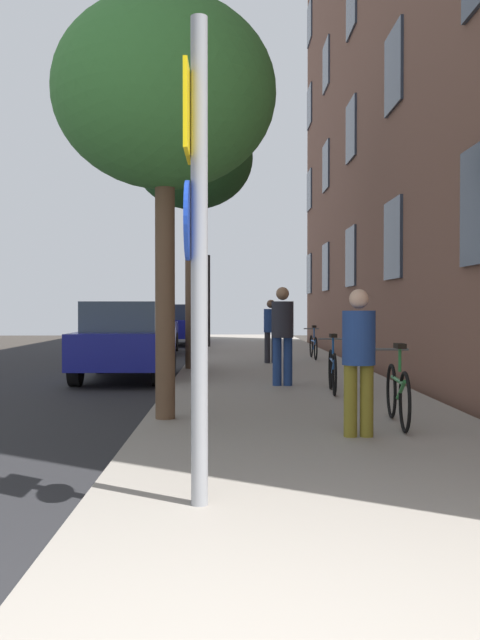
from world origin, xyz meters
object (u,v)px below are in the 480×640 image
(pedestrian_2, at_px, (271,327))
(car_1, at_px, (146,328))
(bicycle_2, at_px, (313,346))
(traffic_light, at_px, (206,284))
(pedestrian_0, at_px, (359,353))
(car_2, at_px, (175,324))
(bicycle_0, at_px, (398,393))
(sign_post, at_px, (196,234))
(pedestrian_1, at_px, (283,329))
(tree_near, at_px, (165,95))
(bicycle_1, at_px, (332,369))
(car_0, at_px, (127,340))
(tree_far, at_px, (193,161))

(pedestrian_2, height_order, car_1, pedestrian_2)
(bicycle_2, bearing_deg, pedestrian_2, -131.12)
(traffic_light, relative_size, car_1, 0.81)
(pedestrian_0, xyz_separation_m, car_1, (-4.08, 15.43, -0.19))
(pedestrian_0, height_order, car_2, pedestrian_0)
(pedestrian_0, xyz_separation_m, car_2, (-3.57, 21.00, -0.19))
(bicycle_0, distance_m, car_2, 20.69)
(bicycle_2, bearing_deg, sign_post, -100.13)
(bicycle_0, bearing_deg, pedestrian_1, 103.67)
(tree_near, bearing_deg, bicycle_1, 47.16)
(traffic_light, relative_size, tree_near, 0.62)
(sign_post, bearing_deg, bicycle_1, 73.65)
(sign_post, bearing_deg, car_0, 100.93)
(tree_far, bearing_deg, bicycle_0, -70.39)
(tree_far, bearing_deg, bicycle_2, 43.15)
(pedestrian_2, xyz_separation_m, car_1, (-3.74, 5.30, -0.19))
(bicycle_0, relative_size, car_0, 0.41)
(sign_post, xyz_separation_m, pedestrian_2, (1.29, 12.74, -1.01))
(pedestrian_1, bearing_deg, car_1, 109.25)
(traffic_light, xyz_separation_m, pedestrian_0, (2.22, -17.70, -1.33))
(tree_far, xyz_separation_m, pedestrian_0, (2.21, -8.63, -3.81))
(tree_far, distance_m, car_0, 4.43)
(sign_post, height_order, pedestrian_1, sign_post)
(traffic_light, height_order, car_2, traffic_light)
(bicycle_2, distance_m, car_1, 6.32)
(bicycle_1, xyz_separation_m, pedestrian_0, (-0.30, -3.98, 0.53))
(traffic_light, height_order, pedestrian_2, traffic_light)
(bicycle_2, bearing_deg, car_0, -135.98)
(traffic_light, distance_m, car_2, 3.87)
(traffic_light, distance_m, car_1, 3.30)
(traffic_light, relative_size, bicycle_2, 1.90)
(pedestrian_1, distance_m, car_2, 16.29)
(car_2, bearing_deg, pedestrian_1, -78.91)
(tree_far, xyz_separation_m, car_0, (-1.32, -1.37, -4.00))
(sign_post, relative_size, car_0, 0.82)
(bicycle_0, relative_size, car_2, 0.39)
(traffic_light, xyz_separation_m, tree_far, (0.01, -9.07, 2.48))
(bicycle_0, distance_m, car_1, 15.43)
(bicycle_0, height_order, pedestrian_2, pedestrian_2)
(pedestrian_2, relative_size, car_1, 0.39)
(tree_far, xyz_separation_m, car_1, (-1.86, 6.80, -4.00))
(car_2, bearing_deg, traffic_light, -67.72)
(pedestrian_0, xyz_separation_m, pedestrian_1, (-0.44, 5.01, 0.09))
(bicycle_0, relative_size, pedestrian_2, 1.09)
(sign_post, distance_m, pedestrian_0, 3.24)
(traffic_light, bearing_deg, car_1, -129.27)
(bicycle_0, distance_m, pedestrian_1, 4.45)
(sign_post, xyz_separation_m, pedestrian_1, (1.19, 7.62, -0.91))
(tree_far, bearing_deg, traffic_light, 90.05)
(bicycle_0, relative_size, pedestrian_1, 0.98)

